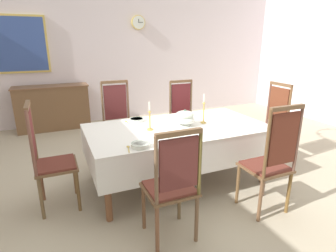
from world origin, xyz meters
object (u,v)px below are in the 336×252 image
Objects in this scene: soup_tureen at (185,118)px; candlestick_west at (150,119)px; bowl_near_left at (137,120)px; framed_painting at (13,44)px; chair_north_a at (118,121)px; candlestick_east at (204,111)px; dining_table at (178,132)px; sideboard at (53,108)px; bowl_far_left at (175,139)px; chair_north_b at (184,115)px; chair_head_west at (48,157)px; spoon_primary at (126,122)px; chair_head_east at (270,124)px; bowl_near_right at (141,145)px; chair_south_a at (172,184)px; spoon_secondary at (128,147)px; mounted_clock at (138,22)px; chair_south_b at (271,160)px.

candlestick_west reaches higher than soup_tureen.
framed_painting reaches higher than bowl_near_left.
chair_north_a is 3.17× the size of candlestick_east.
dining_table is 1.53× the size of sideboard.
chair_north_b is at bearing 59.92° from bowl_far_left.
chair_head_west is 1.08m from spoon_primary.
chair_north_b is 1.35m from chair_head_east.
candlestick_east is at bearing 0.00° from dining_table.
sideboard reaches higher than bowl_near_right.
chair_south_a is 0.77× the size of sideboard.
candlestick_west is 0.24× the size of sideboard.
spoon_secondary is 4.20m from mounted_clock.
dining_table is 0.20m from soup_tureen.
chair_north_b is 1.98m from spoon_secondary.
candlestick_east is at bearing 102.45° from chair_south_b.
spoon_secondary is 0.57× the size of mounted_clock.
dining_table is at bearing 61.02° from bowl_far_left.
chair_south_a reaches higher than bowl_near_left.
framed_painting reaches higher than chair_south_a.
candlestick_east is (0.37, 0.00, 0.23)m from dining_table.
chair_north_a reaches higher than candlestick_west.
soup_tureen is (0.10, 0.00, 0.18)m from dining_table.
framed_painting is (-1.60, 3.29, 0.82)m from candlestick_west.
spoon_secondary is at bearing 100.46° from sideboard.
spoon_secondary is (0.75, -0.45, 0.15)m from chair_head_west.
chair_south_b is 1.36m from chair_head_east.
chair_north_b is (1.11, 1.98, 0.02)m from chair_south_a.
chair_north_b is 1.92m from bowl_near_right.
chair_north_a is 6.26× the size of bowl_near_right.
chair_head_west is (-2.09, -0.99, 0.01)m from chair_north_b.
soup_tureen is 0.82× the size of mounted_clock.
dining_table is 1.13m from chair_north_a.
chair_head_east reaches higher than chair_south_a.
mounted_clock is at bearing -0.21° from framed_painting.
dining_table is at bearing -59.09° from framed_painting.
chair_south_a is at bearing -116.70° from bowl_far_left.
chair_south_a is 1.37m from candlestick_east.
bowl_near_right is 1.29× the size of bowl_far_left.
mounted_clock is (1.33, 3.73, 1.41)m from spoon_secondary.
bowl_far_left is (-0.83, 0.55, 0.16)m from chair_south_b.
chair_north_a is at bearing 117.59° from dining_table.
candlestick_east is at bearing 25.35° from bowl_near_right.
candlestick_west is at bearing 60.36° from bowl_near_right.
candlestick_west is (-0.37, 0.00, 0.21)m from dining_table.
soup_tureen is 3.98m from framed_painting.
chair_north_a is 1.47m from bowl_far_left.
bowl_near_left reaches higher than bowl_far_left.
sideboard is at bearing 100.80° from spoon_primary.
dining_table is 1.83× the size of chair_south_b.
chair_north_b is at bearing 179.83° from chair_north_a.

